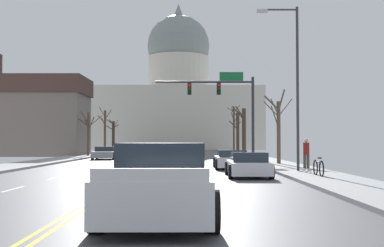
% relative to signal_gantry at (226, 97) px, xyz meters
% --- Properties ---
extents(ground, '(20.00, 180.00, 0.20)m').
position_rel_signal_gantry_xyz_m(ground, '(-5.42, -13.81, -5.11)').
color(ground, '#4F4F54').
extents(signal_gantry, '(7.91, 0.41, 7.03)m').
position_rel_signal_gantry_xyz_m(signal_gantry, '(0.00, 0.00, 0.00)').
color(signal_gantry, '#28282D').
rests_on(signal_gantry, ground).
extents(street_lamp_right, '(2.17, 0.24, 8.51)m').
position_rel_signal_gantry_xyz_m(street_lamp_right, '(2.52, -14.03, -0.01)').
color(street_lamp_right, '#333338').
rests_on(street_lamp_right, ground).
extents(capitol_building, '(31.81, 21.86, 29.33)m').
position_rel_signal_gantry_xyz_m(capitol_building, '(-5.42, 60.11, 4.16)').
color(capitol_building, beige).
rests_on(capitol_building, ground).
extents(sedan_near_00, '(2.06, 4.52, 1.17)m').
position_rel_signal_gantry_xyz_m(sedan_near_00, '(-3.56, -3.51, -4.58)').
color(sedan_near_00, '#6B6056').
rests_on(sedan_near_00, ground).
extents(sedan_near_01, '(2.04, 4.56, 1.13)m').
position_rel_signal_gantry_xyz_m(sedan_near_01, '(-0.34, -9.77, -4.59)').
color(sedan_near_01, silver).
rests_on(sedan_near_01, ground).
extents(sedan_near_02, '(2.04, 4.40, 1.15)m').
position_rel_signal_gantry_xyz_m(sedan_near_02, '(-0.07, -16.49, -4.60)').
color(sedan_near_02, silver).
rests_on(sedan_near_02, ground).
extents(sedan_near_03, '(2.12, 4.58, 1.21)m').
position_rel_signal_gantry_xyz_m(sedan_near_03, '(-3.87, -23.14, -4.56)').
color(sedan_near_03, silver).
rests_on(sedan_near_03, ground).
extents(pickup_truck_near_04, '(2.40, 5.44, 1.64)m').
position_rel_signal_gantry_xyz_m(pickup_truck_near_04, '(-3.39, -28.88, -4.40)').
color(pickup_truck_near_04, silver).
rests_on(pickup_truck_near_04, ground).
extents(sedan_oncoming_00, '(2.20, 4.33, 1.15)m').
position_rel_signal_gantry_xyz_m(sedan_oncoming_00, '(-10.57, 5.53, -4.58)').
color(sedan_oncoming_00, '#9EA3A8').
rests_on(sedan_oncoming_00, ground).
extents(sedan_oncoming_01, '(2.10, 4.70, 1.25)m').
position_rel_signal_gantry_xyz_m(sedan_oncoming_01, '(-7.30, 17.61, -4.54)').
color(sedan_oncoming_01, navy).
rests_on(sedan_oncoming_01, ground).
extents(sedan_oncoming_02, '(2.12, 4.40, 1.19)m').
position_rel_signal_gantry_xyz_m(sedan_oncoming_02, '(-10.71, 27.56, -4.56)').
color(sedan_oncoming_02, '#B71414').
rests_on(sedan_oncoming_02, ground).
extents(sedan_oncoming_03, '(1.96, 4.68, 1.22)m').
position_rel_signal_gantry_xyz_m(sedan_oncoming_03, '(-7.37, 37.92, -4.56)').
color(sedan_oncoming_03, silver).
rests_on(sedan_oncoming_03, ground).
extents(flank_building_00, '(12.51, 7.46, 8.65)m').
position_rel_signal_gantry_xyz_m(flank_building_00, '(-20.58, 15.23, -0.75)').
color(flank_building_00, slate).
rests_on(flank_building_00, ground).
extents(flank_building_02, '(10.38, 7.02, 9.75)m').
position_rel_signal_gantry_xyz_m(flank_building_02, '(-22.19, 24.74, -0.19)').
color(flank_building_02, slate).
rests_on(flank_building_02, ground).
extents(bare_tree_00, '(1.41, 1.08, 4.97)m').
position_rel_signal_gantry_xyz_m(bare_tree_00, '(2.39, 9.19, -2.53)').
color(bare_tree_00, '#423328').
rests_on(bare_tree_00, ground).
extents(bare_tree_01, '(2.02, 1.20, 5.85)m').
position_rel_signal_gantry_xyz_m(bare_tree_01, '(-13.77, 23.63, -2.12)').
color(bare_tree_01, brown).
rests_on(bare_tree_01, ground).
extents(bare_tree_02, '(1.92, 1.97, 6.72)m').
position_rel_signal_gantry_xyz_m(bare_tree_02, '(3.38, 32.39, -1.41)').
color(bare_tree_02, '#4C3D2D').
rests_on(bare_tree_02, ground).
extents(bare_tree_03, '(1.87, 2.05, 4.60)m').
position_rel_signal_gantry_xyz_m(bare_tree_03, '(-13.75, 30.24, -2.69)').
color(bare_tree_03, '#423328').
rests_on(bare_tree_03, ground).
extents(bare_tree_04, '(1.51, 2.36, 4.94)m').
position_rel_signal_gantry_xyz_m(bare_tree_04, '(2.56, 17.50, -2.52)').
color(bare_tree_04, '#423328').
rests_on(bare_tree_04, ground).
extents(bare_tree_05, '(2.65, 1.45, 4.63)m').
position_rel_signal_gantry_xyz_m(bare_tree_05, '(-13.51, 12.15, -2.51)').
color(bare_tree_05, '#4C3D2D').
rests_on(bare_tree_05, ground).
extents(bare_tree_06, '(2.15, 2.01, 5.12)m').
position_rel_signal_gantry_xyz_m(bare_tree_06, '(3.17, -5.90, -2.50)').
color(bare_tree_06, brown).
rests_on(bare_tree_06, ground).
extents(pedestrian_00, '(0.35, 0.34, 1.66)m').
position_rel_signal_gantry_xyz_m(pedestrian_00, '(3.73, -11.73, -4.08)').
color(pedestrian_00, '#4C4238').
rests_on(pedestrian_00, ground).
extents(bicycle_parked, '(0.12, 1.77, 0.85)m').
position_rel_signal_gantry_xyz_m(bicycle_parked, '(2.90, -17.68, -4.65)').
color(bicycle_parked, black).
rests_on(bicycle_parked, ground).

